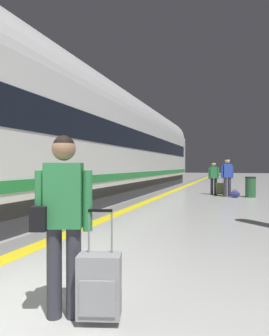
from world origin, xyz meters
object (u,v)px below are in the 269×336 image
duffel_bag_near (235,194)px  waste_bin (250,187)px  passenger_near (227,174)px  traveller_foreground (62,212)px  suitcase_mid (220,189)px  high_speed_train (92,138)px  rolling_suitcase_foreground (99,285)px  passenger_mid (214,175)px

duffel_bag_near → waste_bin: (0.66, 0.35, 0.30)m
passenger_near → duffel_bag_near: size_ratio=3.96×
traveller_foreground → suitcase_mid: size_ratio=1.71×
passenger_near → duffel_bag_near: bearing=-44.2°
suitcase_mid → waste_bin: bearing=-18.4°
high_speed_train → rolling_suitcase_foreground: size_ratio=30.45×
rolling_suitcase_foreground → waste_bin: size_ratio=1.10×
suitcase_mid → rolling_suitcase_foreground: bearing=-92.1°
traveller_foreground → suitcase_mid: (0.82, 12.45, -0.65)m
passenger_near → waste_bin: 1.13m
rolling_suitcase_foreground → passenger_near: (0.78, 11.96, 0.68)m
high_speed_train → suitcase_mid: 6.47m
rolling_suitcase_foreground → duffel_bag_near: rolling_suitcase_foreground is taller
passenger_near → passenger_mid: (-0.64, 0.77, -0.08)m
high_speed_train → passenger_mid: high_speed_train is taller
duffel_bag_near → passenger_mid: 1.64m
passenger_near → suitcase_mid: bearing=124.0°
passenger_mid → waste_bin: size_ratio=1.76×
passenger_near → waste_bin: bearing=2.5°
high_speed_train → traveller_foreground: bearing=-65.5°
suitcase_mid → duffel_bag_near: bearing=-50.8°
high_speed_train → passenger_near: bearing=33.1°
traveller_foreground → high_speed_train: bearing=114.5°
suitcase_mid → high_speed_train: bearing=-141.5°
high_speed_train → passenger_mid: size_ratio=19.07×
passenger_near → high_speed_train: bearing=-146.9°
rolling_suitcase_foreground → waste_bin: (1.76, 12.00, 0.12)m
rolling_suitcase_foreground → passenger_mid: 12.74m
passenger_mid → suitcase_mid: size_ratio=1.64×
passenger_mid → suitcase_mid: 0.74m
suitcase_mid → waste_bin: size_ratio=1.07×
rolling_suitcase_foreground → passenger_near: passenger_near is taller
high_speed_train → passenger_mid: 6.24m
passenger_near → duffel_bag_near: 0.97m
high_speed_train → traveller_foreground: high_speed_train is taller
high_speed_train → waste_bin: size_ratio=33.53×
rolling_suitcase_foreground → waste_bin: rolling_suitcase_foreground is taller
high_speed_train → passenger_near: high_speed_train is taller
high_speed_train → duffel_bag_near: high_speed_train is taller
rolling_suitcase_foreground → traveller_foreground: bearing=-177.4°
suitcase_mid → waste_bin: 1.38m
traveller_foreground → rolling_suitcase_foreground: traveller_foreground is taller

